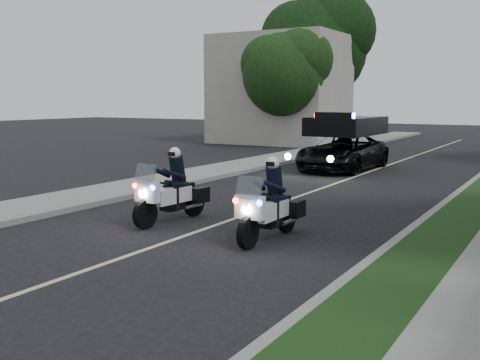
# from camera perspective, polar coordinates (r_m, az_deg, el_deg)

# --- Properties ---
(ground) EXTENTS (120.00, 120.00, 0.00)m
(ground) POSITION_cam_1_polar(r_m,az_deg,el_deg) (11.07, -10.13, -7.12)
(ground) COLOR black
(ground) RESTS_ON ground
(curb_right) EXTENTS (0.20, 60.00, 0.15)m
(curb_right) POSITION_cam_1_polar(r_m,az_deg,el_deg) (18.52, 21.12, -1.17)
(curb_right) COLOR gray
(curb_right) RESTS_ON ground
(curb_left) EXTENTS (0.20, 60.00, 0.15)m
(curb_left) POSITION_cam_1_polar(r_m,az_deg,el_deg) (21.39, -1.06, 0.56)
(curb_left) COLOR gray
(curb_left) RESTS_ON ground
(sidewalk_left) EXTENTS (2.00, 60.00, 0.16)m
(sidewalk_left) POSITION_cam_1_polar(r_m,az_deg,el_deg) (21.98, -3.51, 0.75)
(sidewalk_left) COLOR gray
(sidewalk_left) RESTS_ON ground
(building_far) EXTENTS (8.00, 6.00, 7.00)m
(building_far) POSITION_cam_1_polar(r_m,az_deg,el_deg) (38.09, 4.01, 9.00)
(building_far) COLOR #A8A396
(building_far) RESTS_ON ground
(lane_marking) EXTENTS (0.12, 50.00, 0.01)m
(lane_marking) POSITION_cam_1_polar(r_m,az_deg,el_deg) (19.60, 9.21, -0.45)
(lane_marking) COLOR #BFB78C
(lane_marking) RESTS_ON ground
(police_moto_left) EXTENTS (0.88, 2.13, 1.77)m
(police_moto_left) POSITION_cam_1_polar(r_m,az_deg,el_deg) (13.63, -6.82, -4.16)
(police_moto_left) COLOR silver
(police_moto_left) RESTS_ON ground
(police_moto_right) EXTENTS (0.73, 2.04, 1.72)m
(police_moto_right) POSITION_cam_1_polar(r_m,az_deg,el_deg) (11.86, 2.92, -5.97)
(police_moto_right) COLOR silver
(police_moto_right) RESTS_ON ground
(police_suv) EXTENTS (2.57, 5.28, 2.54)m
(police_suv) POSITION_cam_1_polar(r_m,az_deg,el_deg) (23.80, 10.20, 1.01)
(police_suv) COLOR black
(police_suv) RESTS_ON ground
(bicycle) EXTENTS (0.57, 1.62, 0.85)m
(bicycle) POSITION_cam_1_polar(r_m,az_deg,el_deg) (26.23, 10.10, 1.66)
(bicycle) COLOR black
(bicycle) RESTS_ON ground
(cyclist) EXTENTS (0.74, 0.53, 1.93)m
(cyclist) POSITION_cam_1_polar(r_m,az_deg,el_deg) (26.23, 10.10, 1.66)
(cyclist) COLOR black
(cyclist) RESTS_ON ground
(tree_left_near) EXTENTS (6.67, 6.67, 8.41)m
(tree_left_near) POSITION_cam_1_polar(r_m,az_deg,el_deg) (35.09, 4.33, 3.36)
(tree_left_near) COLOR #1C3E14
(tree_left_near) RESTS_ON ground
(tree_left_far) EXTENTS (8.16, 8.16, 12.19)m
(tree_left_far) POSITION_cam_1_polar(r_m,az_deg,el_deg) (41.37, 7.27, 4.03)
(tree_left_far) COLOR black
(tree_left_far) RESTS_ON ground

